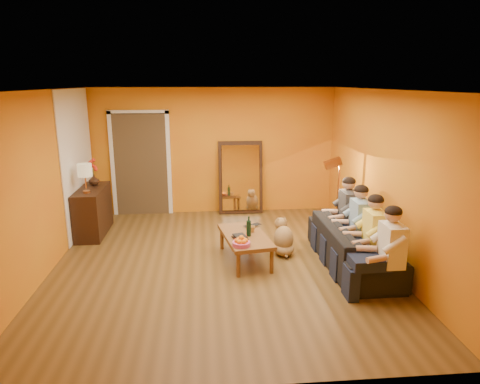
{
  "coord_description": "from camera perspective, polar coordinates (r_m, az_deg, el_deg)",
  "views": [
    {
      "loc": [
        -0.23,
        -6.08,
        2.72
      ],
      "look_at": [
        0.35,
        0.5,
        1.0
      ],
      "focal_mm": 32.0,
      "sensor_mm": 36.0,
      "label": 1
    }
  ],
  "objects": [
    {
      "name": "door_jamb_left",
      "position": [
        9.13,
        -16.6,
        3.44
      ],
      "size": [
        0.08,
        0.06,
        2.2
      ],
      "primitive_type": "cube",
      "color": "white",
      "rests_on": "wall_back"
    },
    {
      "name": "person_mid_left",
      "position": [
        6.28,
        17.47,
        -5.74
      ],
      "size": [
        0.7,
        0.44,
        1.22
      ],
      "primitive_type": null,
      "color": "#F6E252",
      "rests_on": "sofa"
    },
    {
      "name": "fruit_bowl",
      "position": [
        6.17,
        0.18,
        -6.5
      ],
      "size": [
        0.26,
        0.26,
        0.16
      ],
      "primitive_type": null,
      "color": "#C74680",
      "rests_on": "coffee_table"
    },
    {
      "name": "laptop",
      "position": [
        6.96,
        1.88,
        -4.59
      ],
      "size": [
        0.35,
        0.31,
        0.02
      ],
      "primitive_type": "imported",
      "rotation": [
        0.0,
        0.0,
        0.49
      ],
      "color": "black",
      "rests_on": "coffee_table"
    },
    {
      "name": "door_jamb_right",
      "position": [
        8.97,
        -9.44,
        3.67
      ],
      "size": [
        0.08,
        0.06,
        2.2
      ],
      "primitive_type": "cube",
      "color": "white",
      "rests_on": "wall_back"
    },
    {
      "name": "wine_bottle",
      "position": [
        6.53,
        1.17,
        -4.58
      ],
      "size": [
        0.07,
        0.07,
        0.31
      ],
      "primitive_type": "cylinder",
      "color": "black",
      "rests_on": "coffee_table"
    },
    {
      "name": "mirror_frame",
      "position": [
        8.96,
        0.08,
        1.96
      ],
      "size": [
        0.92,
        0.27,
        1.51
      ],
      "primitive_type": "cube",
      "rotation": [
        -0.14,
        0.0,
        0.0
      ],
      "color": "black",
      "rests_on": "floor"
    },
    {
      "name": "sofa",
      "position": [
        6.72,
        14.8,
        -6.86
      ],
      "size": [
        2.16,
        0.85,
        0.63
      ],
      "primitive_type": "imported",
      "rotation": [
        0.0,
        0.0,
        1.57
      ],
      "color": "black",
      "rests_on": "floor"
    },
    {
      "name": "table_lamp",
      "position": [
        7.77,
        -19.92,
        1.71
      ],
      "size": [
        0.24,
        0.24,
        0.51
      ],
      "primitive_type": null,
      "color": "beige",
      "rests_on": "sideboard"
    },
    {
      "name": "flowers",
      "position": [
        8.27,
        -19.06,
        3.37
      ],
      "size": [
        0.17,
        0.17,
        0.51
      ],
      "primitive_type": null,
      "color": "red",
      "rests_on": "vase"
    },
    {
      "name": "mirror_glass",
      "position": [
        8.92,
        0.1,
        1.9
      ],
      "size": [
        0.78,
        0.21,
        1.35
      ],
      "primitive_type": "cube",
      "rotation": [
        -0.14,
        0.0,
        0.0
      ],
      "color": "white",
      "rests_on": "mirror_frame"
    },
    {
      "name": "person_far_left",
      "position": [
        5.81,
        19.51,
        -7.57
      ],
      "size": [
        0.7,
        0.44,
        1.22
      ],
      "primitive_type": null,
      "color": "silver",
      "rests_on": "sofa"
    },
    {
      "name": "doorway_recess",
      "position": [
        9.15,
        -12.96,
        3.7
      ],
      "size": [
        1.06,
        0.3,
        2.1
      ],
      "primitive_type": "cube",
      "color": "#3F2D19",
      "rests_on": "floor"
    },
    {
      "name": "door_header",
      "position": [
        8.9,
        -13.45,
        10.34
      ],
      "size": [
        1.22,
        0.06,
        0.08
      ],
      "primitive_type": "cube",
      "color": "white",
      "rests_on": "wall_back"
    },
    {
      "name": "book_lower",
      "position": [
        6.42,
        -0.74,
        -6.29
      ],
      "size": [
        0.25,
        0.29,
        0.02
      ],
      "primitive_type": "imported",
      "rotation": [
        0.0,
        0.0,
        0.34
      ],
      "color": "black",
      "rests_on": "coffee_table"
    },
    {
      "name": "dog",
      "position": [
        6.94,
        5.84,
        -5.89
      ],
      "size": [
        0.5,
        0.6,
        0.6
      ],
      "primitive_type": null,
      "rotation": [
        0.0,
        0.0,
        0.39
      ],
      "color": "#A47F4A",
      "rests_on": "floor"
    },
    {
      "name": "book_mid",
      "position": [
        6.42,
        -0.66,
        -6.09
      ],
      "size": [
        0.21,
        0.26,
        0.02
      ],
      "primitive_type": "imported",
      "rotation": [
        0.0,
        0.0,
        -0.2
      ],
      "color": "red",
      "rests_on": "book_lower"
    },
    {
      "name": "white_accent",
      "position": [
        8.27,
        -20.83,
        3.75
      ],
      "size": [
        0.02,
        1.9,
        2.58
      ],
      "primitive_type": "cube",
      "color": "white",
      "rests_on": "wall_left"
    },
    {
      "name": "tumbler",
      "position": [
        6.73,
        1.61,
        -4.96
      ],
      "size": [
        0.11,
        0.11,
        0.1
      ],
      "primitive_type": "imported",
      "rotation": [
        0.0,
        0.0,
        0.05
      ],
      "color": "#B27F3F",
      "rests_on": "coffee_table"
    },
    {
      "name": "coffee_table",
      "position": [
        6.7,
        0.68,
        -7.41
      ],
      "size": [
        0.81,
        1.31,
        0.42
      ],
      "primitive_type": null,
      "rotation": [
        0.0,
        0.0,
        0.17
      ],
      "color": "brown",
      "rests_on": "floor"
    },
    {
      "name": "floor_lamp",
      "position": [
        7.55,
        12.88,
        -1.14
      ],
      "size": [
        0.33,
        0.28,
        1.44
      ],
      "primitive_type": null,
      "rotation": [
        0.0,
        0.0,
        -0.16
      ],
      "color": "#C17638",
      "rests_on": "floor"
    },
    {
      "name": "sideboard",
      "position": [
        8.21,
        -19.0,
        -2.45
      ],
      "size": [
        0.44,
        1.18,
        0.85
      ],
      "primitive_type": "cube",
      "color": "black",
      "rests_on": "floor"
    },
    {
      "name": "room_shell",
      "position": [
        6.61,
        -2.93,
        2.17
      ],
      "size": [
        5.0,
        5.5,
        2.6
      ],
      "color": "brown",
      "rests_on": "ground"
    },
    {
      "name": "vase",
      "position": [
        8.32,
        -18.9,
        1.52
      ],
      "size": [
        0.19,
        0.19,
        0.2
      ],
      "primitive_type": "imported",
      "color": "black",
      "rests_on": "sideboard"
    },
    {
      "name": "person_far_right",
      "position": [
        7.25,
        14.22,
        -2.78
      ],
      "size": [
        0.7,
        0.44,
        1.22
      ],
      "primitive_type": null,
      "color": "#35353A",
      "rests_on": "sofa"
    },
    {
      "name": "book_upper",
      "position": [
        6.39,
        -0.74,
        -5.99
      ],
      "size": [
        0.22,
        0.27,
        0.02
      ],
      "primitive_type": "imported",
      "rotation": [
        0.0,
        0.0,
        0.27
      ],
      "color": "black",
      "rests_on": "book_mid"
    },
    {
      "name": "person_mid_right",
      "position": [
        6.76,
        15.72,
        -4.16
      ],
      "size": [
        0.7,
        0.44,
        1.22
      ],
      "primitive_type": null,
      "color": "#7B9FBF",
      "rests_on": "sofa"
    }
  ]
}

